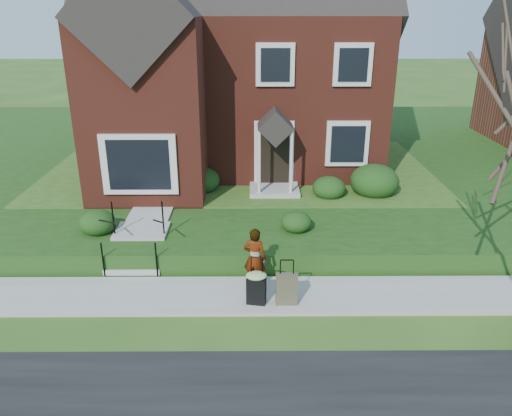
{
  "coord_description": "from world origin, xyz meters",
  "views": [
    {
      "loc": [
        0.51,
        -9.96,
        6.18
      ],
      "look_at": [
        0.58,
        2.0,
        1.42
      ],
      "focal_mm": 35.0,
      "sensor_mm": 36.0,
      "label": 1
    }
  ],
  "objects_px": {
    "suitcase_olive": "(287,289)",
    "suitcase_black": "(256,286)",
    "front_steps": "(139,244)",
    "woman": "(255,258)"
  },
  "relations": [
    {
      "from": "woman",
      "to": "suitcase_black",
      "type": "relative_size",
      "value": 1.33
    },
    {
      "from": "woman",
      "to": "suitcase_black",
      "type": "xyz_separation_m",
      "value": [
        0.03,
        -0.73,
        -0.31
      ]
    },
    {
      "from": "woman",
      "to": "suitcase_black",
      "type": "distance_m",
      "value": 0.79
    },
    {
      "from": "suitcase_black",
      "to": "woman",
      "type": "bearing_deg",
      "value": 102.77
    },
    {
      "from": "suitcase_olive",
      "to": "suitcase_black",
      "type": "bearing_deg",
      "value": -178.83
    },
    {
      "from": "front_steps",
      "to": "woman",
      "type": "bearing_deg",
      "value": -26.25
    },
    {
      "from": "front_steps",
      "to": "suitcase_olive",
      "type": "distance_m",
      "value": 4.35
    },
    {
      "from": "front_steps",
      "to": "woman",
      "type": "relative_size",
      "value": 1.36
    },
    {
      "from": "front_steps",
      "to": "suitcase_black",
      "type": "distance_m",
      "value": 3.8
    },
    {
      "from": "suitcase_black",
      "to": "front_steps",
      "type": "bearing_deg",
      "value": 154.42
    }
  ]
}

